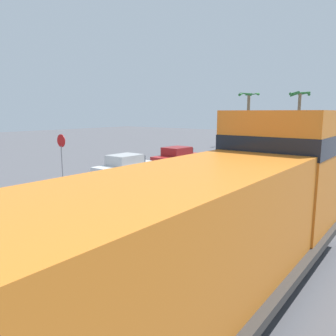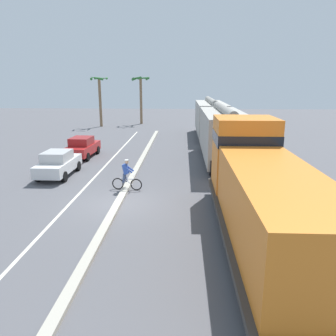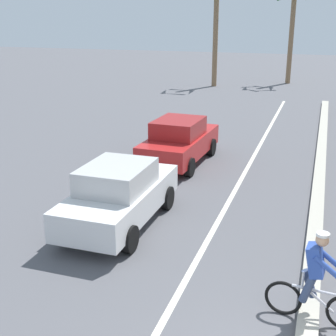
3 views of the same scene
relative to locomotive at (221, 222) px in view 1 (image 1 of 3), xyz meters
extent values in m
plane|color=#56565B|center=(-6.07, 3.10, -1.80)|extent=(120.00, 120.00, 0.00)
cube|color=#B2AD9E|center=(-6.07, 9.10, -1.72)|extent=(0.36, 36.00, 0.16)
cube|color=silver|center=(-8.47, 9.10, -1.79)|extent=(0.14, 36.00, 0.01)
cube|color=orange|center=(0.00, -1.44, 0.10)|extent=(2.70, 9.86, 2.40)
cube|color=orange|center=(0.00, 3.56, 0.65)|extent=(2.80, 2.80, 3.50)
cube|color=black|center=(0.00, 3.56, 1.44)|extent=(2.83, 2.83, 0.56)
cube|color=#383533|center=(0.00, -0.84, -1.10)|extent=(3.10, 11.60, 0.20)
cylinder|color=#4C4947|center=(0.00, -0.84, -1.25)|extent=(1.10, 3.00, 1.10)
cylinder|color=black|center=(0.00, 3.15, -1.30)|extent=(2.40, 1.00, 1.00)
cylinder|color=black|center=(0.00, 2.35, -1.30)|extent=(2.40, 1.00, 1.00)
cylinder|color=black|center=(0.00, 1.55, -1.30)|extent=(2.40, 1.00, 1.00)
cube|color=black|center=(0.00, 6.91, -0.85)|extent=(2.61, 0.10, 0.70)
cylinder|color=black|center=(0.00, 9.48, -1.35)|extent=(2.46, 0.90, 0.90)
cylinder|color=black|center=(0.00, 8.38, -1.35)|extent=(2.46, 0.90, 0.90)
cube|color=silver|center=(-10.80, 7.81, -1.13)|extent=(1.72, 4.21, 0.70)
cube|color=beige|center=(-10.80, 7.66, -0.48)|extent=(1.51, 1.91, 0.60)
cube|color=#1E232D|center=(-10.80, 8.66, -0.53)|extent=(1.43, 0.13, 0.51)
cylinder|color=black|center=(-11.60, 9.12, -1.48)|extent=(0.22, 0.64, 0.64)
cylinder|color=black|center=(-9.99, 9.11, -1.48)|extent=(0.22, 0.64, 0.64)
cylinder|color=black|center=(-11.62, 6.52, -1.48)|extent=(0.22, 0.64, 0.64)
cylinder|color=black|center=(-10.00, 6.51, -1.48)|extent=(0.22, 0.64, 0.64)
cube|color=red|center=(-10.90, 13.22, -1.13)|extent=(1.89, 4.27, 0.70)
cube|color=maroon|center=(-10.90, 13.07, -0.48)|extent=(1.58, 1.97, 0.60)
cube|color=#1E232D|center=(-10.86, 14.07, -0.53)|extent=(1.43, 0.18, 0.51)
cylinder|color=black|center=(-11.65, 14.56, -1.48)|extent=(0.25, 0.65, 0.64)
cylinder|color=black|center=(-10.03, 14.48, -1.48)|extent=(0.25, 0.65, 0.64)
cylinder|color=black|center=(-11.76, 11.95, -1.48)|extent=(0.25, 0.65, 0.64)
cylinder|color=black|center=(-10.15, 11.88, -1.48)|extent=(0.25, 0.65, 0.64)
torus|color=black|center=(-5.48, 5.13, -1.47)|extent=(0.66, 0.13, 0.66)
torus|color=black|center=(-6.52, 5.25, -1.47)|extent=(0.66, 0.13, 0.66)
cylinder|color=silver|center=(-6.00, 5.19, -1.17)|extent=(0.79, 0.14, 0.05)
cylinder|color=silver|center=(-5.90, 5.18, -1.35)|extent=(0.48, 0.10, 0.36)
cylinder|color=silver|center=(-6.22, 5.21, -1.02)|extent=(0.04, 0.04, 0.30)
cylinder|color=silver|center=(-5.56, 5.14, -0.92)|extent=(0.09, 0.48, 0.04)
cylinder|color=#38476B|center=(-6.11, 5.30, -1.12)|extent=(0.32, 0.17, 0.52)
cylinder|color=#38476B|center=(-6.13, 5.10, -1.12)|extent=(0.28, 0.17, 0.52)
cube|color=#2D4CA5|center=(-6.05, 5.19, -0.60)|extent=(0.36, 0.37, 0.57)
sphere|color=tan|center=(-5.98, 5.19, -0.21)|extent=(0.22, 0.22, 0.22)
cylinder|color=white|center=(-5.98, 5.19, -0.11)|extent=(0.22, 0.22, 0.05)
cylinder|color=#2D4CA5|center=(-5.83, 5.33, -0.60)|extent=(0.47, 0.14, 0.36)
cylinder|color=#2D4CA5|center=(-5.87, 5.01, -0.60)|extent=(0.47, 0.14, 0.36)
cylinder|color=gray|center=(-13.36, 5.03, -0.70)|extent=(0.07, 0.07, 2.20)
cylinder|color=red|center=(-13.36, 5.05, 0.70)|extent=(0.76, 0.03, 0.76)
cylinder|color=white|center=(-13.36, 5.07, 0.70)|extent=(0.48, 0.02, 0.48)
cylinder|color=#846647|center=(-13.99, 31.89, 1.34)|extent=(0.36, 0.36, 6.28)
cone|color=#2D7033|center=(-13.10, 32.00, 4.53)|extent=(0.55, 1.83, 0.35)
cone|color=#2D7033|center=(-13.94, 32.78, 4.53)|extent=(1.82, 0.42, 0.34)
cone|color=#2D7033|center=(-14.88, 31.76, 4.53)|extent=(0.58, 1.85, 0.58)
cone|color=#2D7033|center=(-14.11, 30.99, 4.53)|extent=(1.85, 0.57, 0.63)
cylinder|color=#846647|center=(-8.94, 35.13, 1.36)|extent=(0.36, 0.36, 6.32)
cone|color=#2D7033|center=(-8.05, 35.27, 4.57)|extent=(0.60, 1.86, 0.60)
cone|color=#2D7033|center=(-8.63, 35.97, 4.57)|extent=(1.81, 0.94, 0.38)
cone|color=#2D7033|center=(-9.46, 35.87, 4.57)|extent=(1.68, 1.31, 0.74)
cone|color=#2D7033|center=(-9.84, 35.09, 4.57)|extent=(0.41, 1.84, 0.48)
cone|color=#2D7033|center=(-9.48, 34.41, 4.57)|extent=(1.65, 1.33, 0.40)
cone|color=#2D7033|center=(-8.51, 34.34, 4.57)|extent=(1.74, 1.15, 0.35)
camera|label=1|loc=(3.30, -6.10, 2.36)|focal=35.00mm
camera|label=2|loc=(-2.94, -11.97, 3.98)|focal=35.00mm
camera|label=3|loc=(-6.20, -2.16, 3.33)|focal=50.00mm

